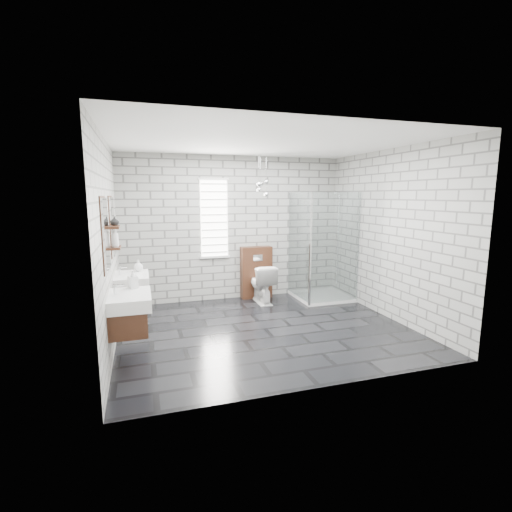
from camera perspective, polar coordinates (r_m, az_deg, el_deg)
name	(u,v)px	position (r m, az deg, el deg)	size (l,w,h in m)	color
floor	(265,329)	(5.66, 1.39, -11.22)	(4.20, 3.60, 0.02)	black
ceiling	(266,141)	(5.35, 1.51, 17.21)	(4.20, 3.60, 0.02)	white
wall_back	(235,229)	(7.06, -3.28, 4.23)	(4.20, 0.02, 2.70)	#9F9F9A
wall_front	(325,260)	(3.68, 10.51, -0.61)	(4.20, 0.02, 2.70)	#9F9F9A
wall_left	(108,245)	(5.07, -21.77, 1.57)	(0.02, 3.60, 2.70)	#9F9F9A
wall_right	(390,235)	(6.33, 19.87, 3.10)	(0.02, 3.60, 2.70)	#9F9F9A
vanity_left	(126,302)	(4.57, -19.34, -6.69)	(0.47, 0.70, 1.57)	#432314
vanity_right	(129,281)	(5.65, -18.98, -3.65)	(0.47, 0.70, 1.57)	#432314
shelf_lower	(115,248)	(5.02, -20.88, 1.21)	(0.14, 0.30, 0.03)	#432314
shelf_upper	(114,227)	(4.99, -21.05, 4.16)	(0.14, 0.30, 0.03)	#432314
window	(214,219)	(6.94, -6.46, 5.75)	(0.56, 0.05, 1.48)	white
cistern_panel	(256,272)	(7.19, 0.03, -2.52)	(0.60, 0.20, 1.00)	#432314
flush_plate	(258,258)	(7.04, 0.29, -0.29)	(0.18, 0.01, 0.12)	silver
shower_enclosure	(320,274)	(7.13, 9.83, -2.73)	(1.00, 1.00, 2.03)	white
pendant_cluster	(262,186)	(6.73, 0.94, 10.68)	(0.26, 0.21, 0.75)	silver
toilet	(262,283)	(6.89, 0.90, -4.25)	(0.40, 0.70, 0.72)	white
soap_bottle_a	(133,279)	(4.78, -18.42, -3.42)	(0.10, 0.10, 0.22)	#B2B2B2
soap_bottle_b	(138,265)	(5.83, -17.66, -1.40)	(0.13, 0.13, 0.17)	#B2B2B2
soap_bottle_c	(115,238)	(4.95, -20.89, 2.66)	(0.09, 0.09, 0.24)	#B2B2B2
vase	(115,221)	(5.06, -20.93, 5.05)	(0.11, 0.11, 0.11)	#B2B2B2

